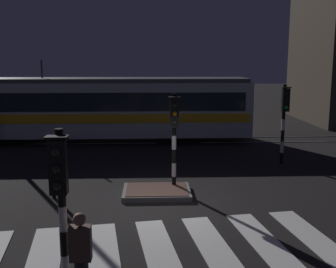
{
  "coord_description": "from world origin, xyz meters",
  "views": [
    {
      "loc": [
        -0.21,
        -11.23,
        4.21
      ],
      "look_at": [
        0.44,
        4.29,
        1.4
      ],
      "focal_mm": 44.59,
      "sensor_mm": 36.0,
      "label": 1
    }
  ],
  "objects_px": {
    "pedestrian_waiting_at_kerb": "(81,260)",
    "bollard_island_edge": "(53,181)",
    "traffic_light_median_centre": "(174,128)",
    "traffic_light_kerb_mid_left": "(60,192)",
    "tram": "(92,108)",
    "traffic_light_corner_far_right": "(284,112)"
  },
  "relations": [
    {
      "from": "pedestrian_waiting_at_kerb",
      "to": "bollard_island_edge",
      "type": "distance_m",
      "value": 6.07
    },
    {
      "from": "traffic_light_median_centre",
      "to": "bollard_island_edge",
      "type": "bearing_deg",
      "value": -170.86
    },
    {
      "from": "traffic_light_kerb_mid_left",
      "to": "bollard_island_edge",
      "type": "xyz_separation_m",
      "value": [
        -1.48,
        5.69,
        -1.48
      ]
    },
    {
      "from": "tram",
      "to": "bollard_island_edge",
      "type": "height_order",
      "value": "tram"
    },
    {
      "from": "traffic_light_median_centre",
      "to": "traffic_light_kerb_mid_left",
      "type": "bearing_deg",
      "value": -109.59
    },
    {
      "from": "tram",
      "to": "bollard_island_edge",
      "type": "bearing_deg",
      "value": -89.7
    },
    {
      "from": "traffic_light_corner_far_right",
      "to": "tram",
      "type": "bearing_deg",
      "value": 148.4
    },
    {
      "from": "pedestrian_waiting_at_kerb",
      "to": "traffic_light_median_centre",
      "type": "bearing_deg",
      "value": 73.21
    },
    {
      "from": "traffic_light_corner_far_right",
      "to": "traffic_light_kerb_mid_left",
      "type": "bearing_deg",
      "value": -125.47
    },
    {
      "from": "traffic_light_median_centre",
      "to": "bollard_island_edge",
      "type": "xyz_separation_m",
      "value": [
        -3.72,
        -0.6,
        -1.51
      ]
    },
    {
      "from": "traffic_light_corner_far_right",
      "to": "traffic_light_median_centre",
      "type": "distance_m",
      "value": 5.62
    },
    {
      "from": "traffic_light_kerb_mid_left",
      "to": "tram",
      "type": "height_order",
      "value": "tram"
    },
    {
      "from": "tram",
      "to": "pedestrian_waiting_at_kerb",
      "type": "height_order",
      "value": "tram"
    },
    {
      "from": "tram",
      "to": "pedestrian_waiting_at_kerb",
      "type": "xyz_separation_m",
      "value": [
        1.84,
        -14.78,
        -0.87
      ]
    },
    {
      "from": "traffic_light_median_centre",
      "to": "pedestrian_waiting_at_kerb",
      "type": "xyz_separation_m",
      "value": [
        -1.93,
        -6.39,
        -1.19
      ]
    },
    {
      "from": "traffic_light_corner_far_right",
      "to": "pedestrian_waiting_at_kerb",
      "type": "distance_m",
      "value": 11.7
    },
    {
      "from": "traffic_light_corner_far_right",
      "to": "tram",
      "type": "relative_size",
      "value": 0.2
    },
    {
      "from": "traffic_light_kerb_mid_left",
      "to": "pedestrian_waiting_at_kerb",
      "type": "xyz_separation_m",
      "value": [
        0.31,
        -0.1,
        -1.16
      ]
    },
    {
      "from": "traffic_light_kerb_mid_left",
      "to": "tram",
      "type": "distance_m",
      "value": 14.76
    },
    {
      "from": "traffic_light_median_centre",
      "to": "bollard_island_edge",
      "type": "distance_m",
      "value": 4.06
    },
    {
      "from": "pedestrian_waiting_at_kerb",
      "to": "tram",
      "type": "bearing_deg",
      "value": 97.08
    },
    {
      "from": "tram",
      "to": "traffic_light_kerb_mid_left",
      "type": "bearing_deg",
      "value": -84.07
    }
  ]
}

